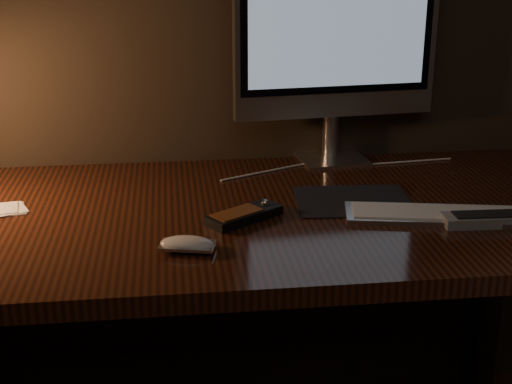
{
  "coord_description": "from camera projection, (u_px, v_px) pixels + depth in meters",
  "views": [
    {
      "loc": [
        -0.15,
        0.43,
        1.3
      ],
      "look_at": [
        0.01,
        1.73,
        0.83
      ],
      "focal_mm": 50.0,
      "sensor_mm": 36.0,
      "label": 1
    }
  ],
  "objects": [
    {
      "name": "desk",
      "position": [
        241.0,
        251.0,
        1.65
      ],
      "size": [
        1.6,
        0.75,
        0.75
      ],
      "color": "#39190D",
      "rests_on": "ground"
    },
    {
      "name": "tv_remote",
      "position": [
        496.0,
        219.0,
        1.45
      ],
      "size": [
        0.22,
        0.06,
        0.03
      ],
      "rotation": [
        0.0,
        0.0,
        -0.04
      ],
      "color": "gray",
      "rests_on": "desk"
    },
    {
      "name": "cable",
      "position": [
        339.0,
        167.0,
        1.81
      ],
      "size": [
        0.61,
        0.15,
        0.01
      ],
      "primitive_type": "cylinder",
      "rotation": [
        0.0,
        1.57,
        0.24
      ],
      "color": "white",
      "rests_on": "desk"
    },
    {
      "name": "mousepad",
      "position": [
        353.0,
        201.0,
        1.59
      ],
      "size": [
        0.27,
        0.22,
        0.0
      ],
      "primitive_type": "cube",
      "rotation": [
        0.0,
        0.0,
        -0.07
      ],
      "color": "black",
      "rests_on": "desk"
    },
    {
      "name": "media_remote",
      "position": [
        244.0,
        215.0,
        1.48
      ],
      "size": [
        0.17,
        0.14,
        0.03
      ],
      "rotation": [
        0.0,
        0.0,
        0.6
      ],
      "color": "black",
      "rests_on": "desk"
    },
    {
      "name": "monitor",
      "position": [
        337.0,
        35.0,
        1.77
      ],
      "size": [
        0.52,
        0.17,
        0.55
      ],
      "rotation": [
        0.0,
        0.0,
        0.1
      ],
      "color": "silver",
      "rests_on": "desk"
    },
    {
      "name": "keyboard",
      "position": [
        442.0,
        215.0,
        1.49
      ],
      "size": [
        0.42,
        0.19,
        0.01
      ],
      "primitive_type": "cube",
      "rotation": [
        0.0,
        0.0,
        -0.2
      ],
      "color": "silver",
      "rests_on": "desk"
    },
    {
      "name": "mouse",
      "position": [
        187.0,
        246.0,
        1.33
      ],
      "size": [
        0.11,
        0.08,
        0.02
      ],
      "primitive_type": "ellipsoid",
      "rotation": [
        0.0,
        0.0,
        -0.22
      ],
      "color": "white",
      "rests_on": "desk"
    }
  ]
}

